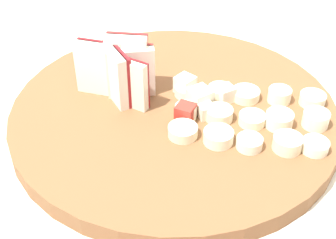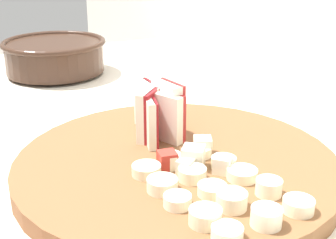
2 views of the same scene
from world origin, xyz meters
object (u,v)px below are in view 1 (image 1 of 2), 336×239
at_px(apple_wedge_fan, 120,71).
at_px(apple_dice_pile, 199,99).
at_px(cutting_board, 174,114).
at_px(banana_slice_rows, 252,116).

distance_m(apple_wedge_fan, apple_dice_pile, 0.09).
distance_m(cutting_board, banana_slice_rows, 0.08).
bearing_deg(apple_dice_pile, cutting_board, -163.71).
relative_size(apple_wedge_fan, apple_dice_pile, 1.19).
bearing_deg(apple_dice_pile, apple_wedge_fan, 179.85).
xyz_separation_m(apple_wedge_fan, banana_slice_rows, (0.14, -0.01, -0.02)).
height_order(apple_dice_pile, banana_slice_rows, apple_dice_pile).
relative_size(cutting_board, apple_wedge_fan, 4.02).
distance_m(apple_wedge_fan, banana_slice_rows, 0.15).
bearing_deg(apple_dice_pile, banana_slice_rows, -11.55).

